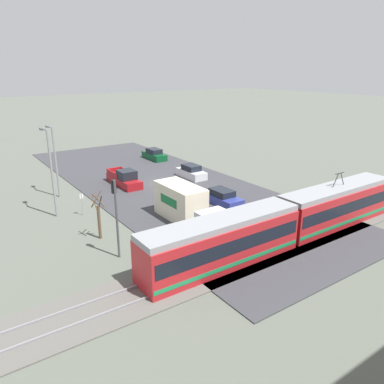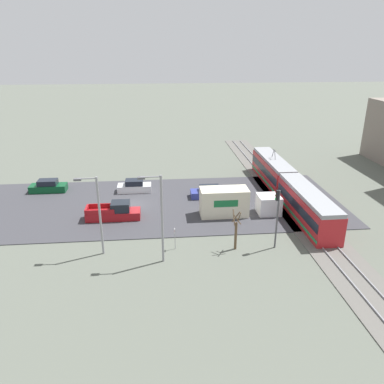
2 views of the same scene
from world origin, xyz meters
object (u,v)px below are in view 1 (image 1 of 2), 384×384
(light_rail_tram, at_px, (286,222))
(traffic_light_pole, at_px, (116,209))
(sedan_car_0, at_px, (222,198))
(pickup_truck, at_px, (124,179))
(sedan_car_1, at_px, (191,172))
(sedan_car_2, at_px, (154,155))
(street_lamp_mid_block, at_px, (55,156))
(street_lamp_near_crossing, at_px, (51,167))
(street_tree, at_px, (99,218))
(box_truck, at_px, (188,207))
(no_parking_sign, at_px, (82,202))

(light_rail_tram, relative_size, traffic_light_pole, 4.31)
(sedan_car_0, xyz_separation_m, traffic_light_pole, (12.93, 4.30, 3.00))
(pickup_truck, bearing_deg, sedan_car_1, 167.84)
(sedan_car_1, bearing_deg, light_rail_tram, -102.68)
(sedan_car_2, distance_m, street_lamp_mid_block, 18.92)
(street_lamp_near_crossing, bearing_deg, sedan_car_0, 156.51)
(light_rail_tram, height_order, street_lamp_mid_block, street_lamp_mid_block)
(light_rail_tram, xyz_separation_m, street_lamp_mid_block, (11.13, -21.02, 2.57))
(pickup_truck, bearing_deg, traffic_light_pole, 63.54)
(sedan_car_1, distance_m, street_lamp_near_crossing, 17.86)
(street_tree, bearing_deg, street_lamp_near_crossing, -77.73)
(box_truck, bearing_deg, street_lamp_mid_block, -62.50)
(pickup_truck, bearing_deg, sedan_car_2, -134.36)
(traffic_light_pole, height_order, street_lamp_near_crossing, street_lamp_near_crossing)
(sedan_car_0, relative_size, street_tree, 1.20)
(traffic_light_pole, relative_size, no_parking_sign, 2.78)
(light_rail_tram, distance_m, street_lamp_mid_block, 23.93)
(light_rail_tram, height_order, pickup_truck, light_rail_tram)
(traffic_light_pole, relative_size, street_tree, 1.47)
(pickup_truck, height_order, traffic_light_pole, traffic_light_pole)
(sedan_car_2, bearing_deg, sedan_car_1, 84.68)
(box_truck, xyz_separation_m, sedan_car_0, (-5.42, -2.07, -0.82))
(box_truck, distance_m, sedan_car_1, 14.09)
(pickup_truck, xyz_separation_m, street_lamp_near_crossing, (9.08, 4.85, 3.79))
(sedan_car_0, distance_m, street_lamp_near_crossing, 16.13)
(light_rail_tram, height_order, street_lamp_near_crossing, street_lamp_near_crossing)
(traffic_light_pole, bearing_deg, sedan_car_0, -161.61)
(box_truck, bearing_deg, light_rail_tram, 118.66)
(pickup_truck, height_order, sedan_car_2, pickup_truck)
(street_tree, bearing_deg, no_parking_sign, -95.64)
(pickup_truck, distance_m, no_parking_sign, 9.39)
(traffic_light_pole, bearing_deg, street_tree, -91.12)
(sedan_car_1, distance_m, street_lamp_mid_block, 15.92)
(street_tree, relative_size, street_lamp_near_crossing, 0.49)
(light_rail_tram, xyz_separation_m, street_lamp_near_crossing, (12.94, -15.64, 2.87))
(pickup_truck, distance_m, street_tree, 14.01)
(street_lamp_near_crossing, distance_m, street_lamp_mid_block, 5.69)
(sedan_car_0, bearing_deg, box_truck, 20.87)
(light_rail_tram, xyz_separation_m, pickup_truck, (3.86, -20.49, -0.92))
(street_tree, bearing_deg, traffic_light_pole, 88.88)
(sedan_car_2, height_order, traffic_light_pole, traffic_light_pole)
(box_truck, bearing_deg, no_parking_sign, -45.28)
(street_lamp_near_crossing, bearing_deg, sedan_car_1, -169.72)
(street_tree, xyz_separation_m, street_lamp_near_crossing, (1.50, -6.88, 2.82))
(traffic_light_pole, bearing_deg, sedan_car_1, -139.06)
(light_rail_tram, relative_size, street_lamp_mid_block, 3.36)
(sedan_car_0, relative_size, street_lamp_near_crossing, 0.59)
(box_truck, relative_size, street_tree, 2.29)
(box_truck, height_order, pickup_truck, box_truck)
(traffic_light_pole, bearing_deg, street_lamp_near_crossing, -82.30)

